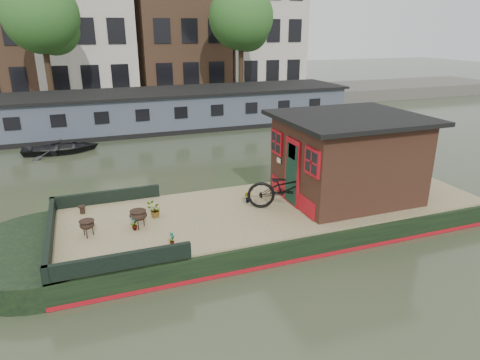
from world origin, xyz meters
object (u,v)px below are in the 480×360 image
object	(u,v)px
bicycle	(288,188)
dinghy	(61,145)
brazier_front	(139,219)
brazier_rear	(87,228)
potted_plant_a	(134,222)
cabin	(347,156)

from	to	relation	value
bicycle	dinghy	distance (m)	12.45
brazier_front	brazier_rear	xyz separation A→B (m)	(-1.22, -0.06, -0.02)
brazier_front	brazier_rear	bearing A→B (deg)	-177.18
bicycle	potted_plant_a	size ratio (longest dim) A/B	5.35
cabin	dinghy	world-z (taller)	cabin
brazier_front	potted_plant_a	bearing A→B (deg)	-137.79
cabin	bicycle	bearing A→B (deg)	-173.93
potted_plant_a	brazier_rear	world-z (taller)	potted_plant_a
dinghy	cabin	bearing A→B (deg)	-142.23
brazier_front	brazier_rear	distance (m)	1.22
bicycle	dinghy	bearing A→B (deg)	49.39
bicycle	brazier_rear	world-z (taller)	bicycle
bicycle	potted_plant_a	distance (m)	4.20
bicycle	brazier_rear	distance (m)	5.29
cabin	brazier_rear	distance (m)	7.34
potted_plant_a	dinghy	distance (m)	10.94
bicycle	dinghy	xyz separation A→B (m)	(-6.17, 10.78, -0.90)
bicycle	brazier_front	size ratio (longest dim) A/B	4.84
potted_plant_a	brazier_front	world-z (taller)	brazier_front
cabin	brazier_front	size ratio (longest dim) A/B	8.64
potted_plant_a	brazier_rear	size ratio (longest dim) A/B	1.01
cabin	brazier_front	xyz separation A→B (m)	(-6.05, -0.06, -1.00)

